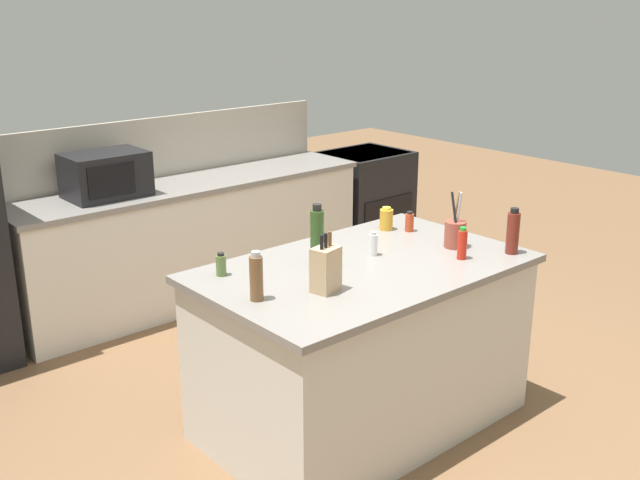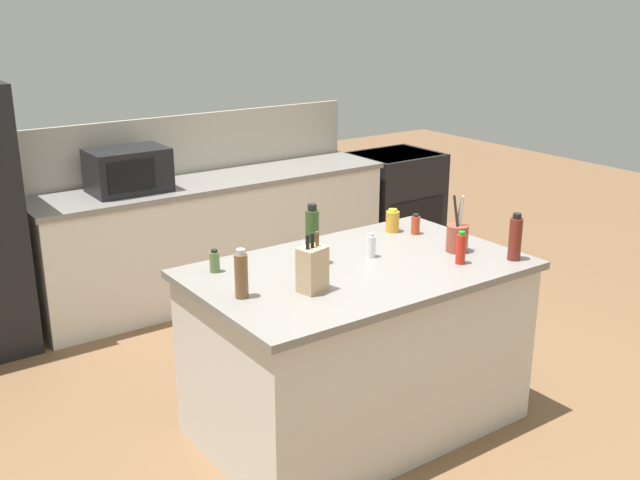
% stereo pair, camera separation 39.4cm
% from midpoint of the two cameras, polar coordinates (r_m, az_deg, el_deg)
% --- Properties ---
extents(ground_plane, '(14.00, 14.00, 0.00)m').
position_cam_midpoint_polar(ground_plane, '(4.34, 0.45, -13.68)').
color(ground_plane, brown).
extents(back_counter_run, '(2.87, 0.66, 0.94)m').
position_cam_midpoint_polar(back_counter_run, '(5.95, -11.48, -0.01)').
color(back_counter_run, beige).
rests_on(back_counter_run, ground_plane).
extents(wall_backsplash, '(2.83, 0.03, 0.46)m').
position_cam_midpoint_polar(wall_backsplash, '(6.05, -13.39, 6.99)').
color(wall_backsplash, '#B2A899').
rests_on(wall_backsplash, back_counter_run).
extents(kitchen_island, '(1.74, 1.08, 0.94)m').
position_cam_midpoint_polar(kitchen_island, '(4.11, 0.47, -8.08)').
color(kitchen_island, beige).
rests_on(kitchen_island, ground_plane).
extents(range_oven, '(0.76, 0.65, 0.92)m').
position_cam_midpoint_polar(range_oven, '(7.01, 1.78, 3.05)').
color(range_oven, black).
rests_on(range_oven, ground_plane).
extents(microwave, '(0.55, 0.39, 0.31)m').
position_cam_midpoint_polar(microwave, '(5.50, -18.01, 4.73)').
color(microwave, black).
rests_on(microwave, back_counter_run).
extents(knife_block, '(0.15, 0.13, 0.29)m').
position_cam_midpoint_polar(knife_block, '(3.54, -2.74, -2.26)').
color(knife_block, tan).
rests_on(knife_block, kitchen_island).
extents(utensil_crock, '(0.12, 0.12, 0.32)m').
position_cam_midpoint_polar(utensil_crock, '(4.21, 7.65, 0.49)').
color(utensil_crock, brown).
rests_on(utensil_crock, kitchen_island).
extents(honey_jar, '(0.08, 0.08, 0.14)m').
position_cam_midpoint_polar(honey_jar, '(4.50, 2.59, 1.57)').
color(honey_jar, gold).
rests_on(honey_jar, kitchen_island).
extents(salt_shaker, '(0.05, 0.05, 0.13)m').
position_cam_midpoint_polar(salt_shaker, '(4.05, 1.30, -0.37)').
color(salt_shaker, silver).
rests_on(salt_shaker, kitchen_island).
extents(spice_jar_paprika, '(0.05, 0.05, 0.12)m').
position_cam_midpoint_polar(spice_jar_paprika, '(4.48, 4.35, 1.34)').
color(spice_jar_paprika, '#B73D1E').
rests_on(spice_jar_paprika, kitchen_island).
extents(pepper_grinder, '(0.06, 0.06, 0.24)m').
position_cam_midpoint_polar(pepper_grinder, '(3.47, -8.13, -2.89)').
color(pepper_grinder, brown).
rests_on(pepper_grinder, kitchen_island).
extents(hot_sauce_bottle, '(0.05, 0.05, 0.18)m').
position_cam_midpoint_polar(hot_sauce_bottle, '(4.03, 8.06, -0.35)').
color(hot_sauce_bottle, red).
rests_on(hot_sauce_bottle, kitchen_island).
extents(olive_oil_bottle, '(0.07, 0.07, 0.33)m').
position_cam_midpoint_polar(olive_oil_bottle, '(3.89, -3.12, 0.25)').
color(olive_oil_bottle, '#2D4C1E').
rests_on(olive_oil_bottle, kitchen_island).
extents(vinegar_bottle, '(0.07, 0.07, 0.26)m').
position_cam_midpoint_polar(vinegar_bottle, '(4.15, 11.89, 0.55)').
color(vinegar_bottle, maroon).
rests_on(vinegar_bottle, kitchen_island).
extents(spice_jar_oregano, '(0.05, 0.05, 0.12)m').
position_cam_midpoint_polar(spice_jar_oregano, '(3.82, -10.49, -1.93)').
color(spice_jar_oregano, '#567038').
rests_on(spice_jar_oregano, kitchen_island).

